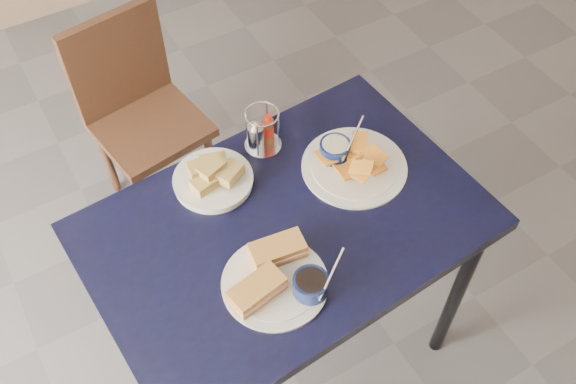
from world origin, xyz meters
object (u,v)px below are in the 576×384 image
bread_basket (213,177)px  dining_table (286,238)px  plantain_plate (349,161)px  sandwich_plate (278,277)px  chair_far (140,102)px  condiment_caddy (261,133)px

bread_basket → dining_table: bearing=-63.8°
plantain_plate → bread_basket: plantain_plate is taller
dining_table → sandwich_plate: sandwich_plate is taller
chair_far → dining_table: bearing=-83.8°
dining_table → bread_basket: size_ratio=4.98×
chair_far → bread_basket: (-0.01, -0.71, 0.31)m
chair_far → plantain_plate: (0.36, -0.84, 0.31)m
dining_table → chair_far: size_ratio=1.37×
plantain_plate → condiment_caddy: (-0.18, 0.19, 0.04)m
plantain_plate → bread_basket: (-0.37, 0.13, 0.01)m
sandwich_plate → bread_basket: sandwich_plate is taller
dining_table → plantain_plate: size_ratio=3.63×
condiment_caddy → bread_basket: bearing=-163.1°
sandwich_plate → condiment_caddy: size_ratio=2.21×
dining_table → condiment_caddy: condiment_caddy is taller
bread_basket → condiment_caddy: (0.18, 0.06, 0.03)m
condiment_caddy → plantain_plate: bearing=-46.2°
bread_basket → condiment_caddy: size_ratio=1.63×
chair_far → sandwich_plate: size_ratio=2.69×
plantain_plate → bread_basket: size_ratio=1.37×
condiment_caddy → dining_table: bearing=-105.4°
chair_far → sandwich_plate: 1.12m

